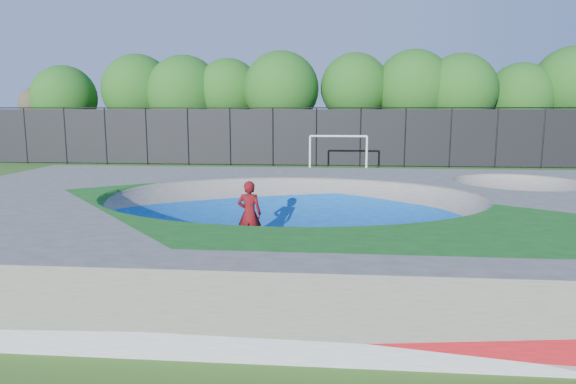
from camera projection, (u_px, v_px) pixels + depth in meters
name	position (u px, v px, depth m)	size (l,w,h in m)	color
ground	(291.00, 246.00, 14.87)	(120.00, 120.00, 0.00)	#325D19
skate_deck	(291.00, 221.00, 14.75)	(22.00, 14.00, 1.50)	gray
skater	(249.00, 214.00, 14.76)	(0.70, 0.46, 1.91)	#AA0D10
skateboard	(250.00, 245.00, 14.91)	(0.78, 0.22, 0.05)	black
soccer_goal	(338.00, 147.00, 31.20)	(3.56, 0.12, 2.36)	white
fence	(316.00, 136.00, 35.18)	(48.09, 0.09, 4.04)	black
treeline	(349.00, 90.00, 39.24)	(52.13, 7.73, 8.61)	#433121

